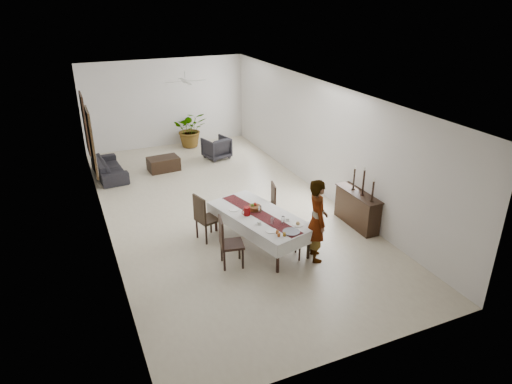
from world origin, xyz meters
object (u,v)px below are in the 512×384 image
object	(u,v)px
dining_table_top	(260,216)
red_pitcher	(247,211)
sofa	(109,167)
sideboard_body	(357,209)
woman	(317,220)

from	to	relation	value
dining_table_top	red_pitcher	size ratio (longest dim) A/B	12.00
red_pitcher	sofa	bearing A→B (deg)	112.65
sideboard_body	dining_table_top	bearing A→B (deg)	177.60
woman	sofa	bearing A→B (deg)	44.02
red_pitcher	woman	size ratio (longest dim) A/B	0.11
dining_table_top	red_pitcher	world-z (taller)	red_pitcher
dining_table_top	woman	bearing A→B (deg)	-64.90
red_pitcher	sofa	size ratio (longest dim) A/B	0.10
red_pitcher	sofa	world-z (taller)	red_pitcher
woman	dining_table_top	bearing A→B (deg)	56.55
dining_table_top	sideboard_body	xyz separation A→B (m)	(2.61, -0.11, -0.31)
sideboard_body	red_pitcher	bearing A→B (deg)	176.22
woman	sofa	xyz separation A→B (m)	(-3.53, 6.80, -0.64)
dining_table_top	sofa	bearing A→B (deg)	99.89
dining_table_top	red_pitcher	bearing A→B (deg)	149.04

